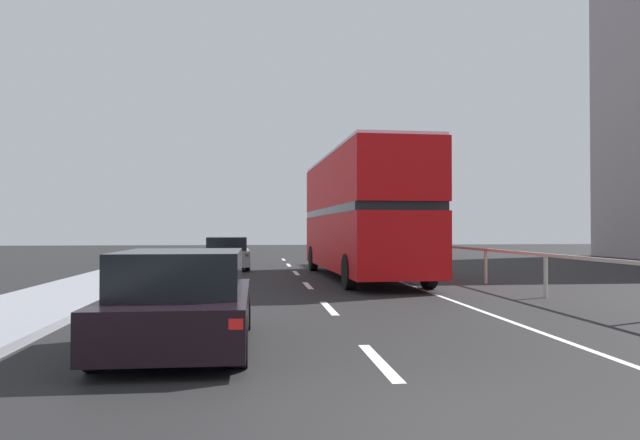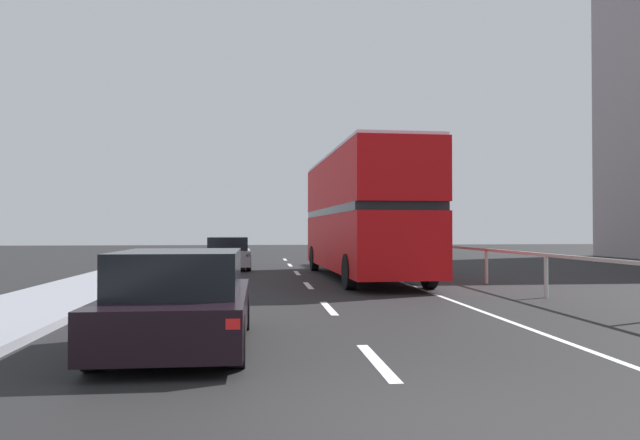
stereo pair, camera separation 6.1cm
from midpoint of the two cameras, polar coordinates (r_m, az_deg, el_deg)
ground_plane at (r=5.43m, az=11.12°, el=-19.42°), size 75.11×120.00×0.10m
lane_paint_markings at (r=13.97m, az=8.34°, el=-7.79°), size 3.19×46.00×0.01m
bridge_side_railing at (r=15.63m, az=20.74°, el=-3.74°), size 0.10×42.00×1.09m
double_decker_bus_red at (r=20.48m, az=3.88°, el=0.73°), size 2.86×10.78×4.23m
hatchback_car_near at (r=8.71m, az=-13.28°, el=-7.59°), size 1.90×4.16×1.38m
sedan_car_ahead at (r=25.51m, az=-8.99°, el=-3.21°), size 1.98×4.17×1.36m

